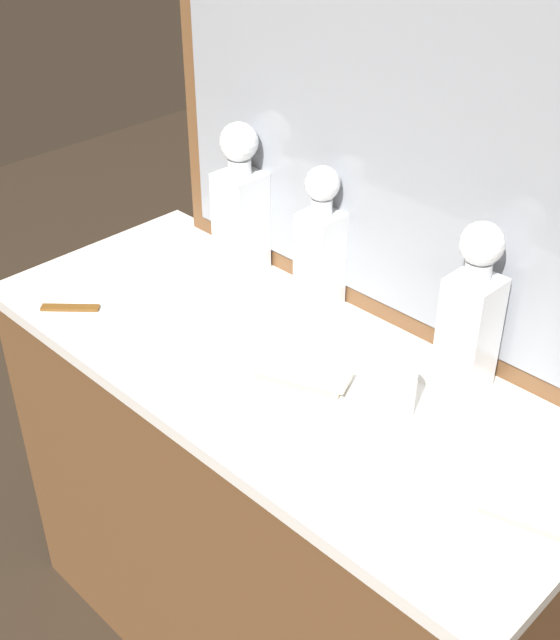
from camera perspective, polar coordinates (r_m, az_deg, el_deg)
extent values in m
cube|color=brown|center=(1.73, 0.00, -14.11)|extent=(1.14, 0.49, 0.80)
cube|color=silver|center=(1.45, 0.00, -3.07)|extent=(1.18, 0.50, 0.03)
cube|color=brown|center=(1.43, 6.82, 12.94)|extent=(0.99, 0.03, 0.71)
cube|color=gray|center=(1.42, 6.43, 12.80)|extent=(0.91, 0.01, 0.63)
cube|color=white|center=(1.35, 12.89, -0.98)|extent=(0.08, 0.08, 0.21)
cube|color=#9E5619|center=(1.37, 12.74, -2.00)|extent=(0.07, 0.07, 0.15)
cylinder|color=white|center=(1.29, 13.53, 3.35)|extent=(0.04, 0.04, 0.03)
sphere|color=white|center=(1.27, 13.80, 5.15)|extent=(0.07, 0.07, 0.07)
cube|color=white|center=(1.55, 2.79, 4.18)|extent=(0.07, 0.07, 0.19)
cube|color=#9E5619|center=(1.57, 2.75, 2.93)|extent=(0.06, 0.06, 0.11)
cylinder|color=white|center=(1.50, 2.90, 7.87)|extent=(0.04, 0.04, 0.03)
sphere|color=white|center=(1.48, 2.95, 9.41)|extent=(0.06, 0.06, 0.06)
cube|color=white|center=(1.67, -2.72, 6.80)|extent=(0.08, 0.08, 0.21)
cube|color=#9E5619|center=(1.68, -2.69, 5.94)|extent=(0.07, 0.07, 0.15)
cylinder|color=white|center=(1.62, -2.83, 10.57)|extent=(0.05, 0.05, 0.03)
sphere|color=white|center=(1.60, -2.88, 12.20)|extent=(0.08, 0.08, 0.08)
cylinder|color=white|center=(1.31, 7.65, -4.86)|extent=(0.08, 0.08, 0.08)
cylinder|color=silver|center=(1.34, 7.54, -6.05)|extent=(0.08, 0.08, 0.01)
cube|color=#B7A88C|center=(1.20, 16.97, -12.82)|extent=(0.14, 0.08, 0.01)
cube|color=beige|center=(1.20, 17.07, -12.42)|extent=(0.16, 0.09, 0.01)
cube|color=#B7A88C|center=(1.39, 1.49, -3.99)|extent=(0.16, 0.10, 0.01)
cube|color=beige|center=(1.38, 1.50, -3.60)|extent=(0.17, 0.11, 0.01)
cube|color=brown|center=(1.62, -14.32, 0.83)|extent=(0.09, 0.09, 0.01)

